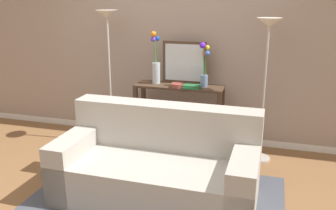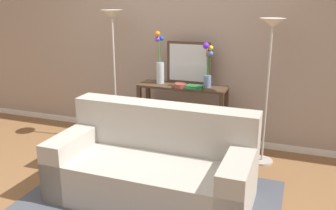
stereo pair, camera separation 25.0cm
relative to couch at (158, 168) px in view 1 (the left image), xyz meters
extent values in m
cube|color=brown|center=(-0.38, -0.25, -0.32)|extent=(16.00, 16.00, 0.02)
cube|color=white|center=(-0.38, 1.65, -0.27)|extent=(12.00, 0.15, 0.09)
cube|color=gray|center=(-0.38, 1.65, 1.25)|extent=(12.00, 0.14, 2.94)
cube|color=#474C56|center=(0.00, -0.16, -0.31)|extent=(2.42, 1.76, 0.01)
cube|color=#ADA89E|center=(0.00, -0.06, -0.10)|extent=(1.91, 0.92, 0.42)
cube|color=#ADA89E|center=(0.00, 0.26, 0.34)|extent=(1.90, 0.27, 0.46)
cube|color=#ADA89E|center=(-0.83, -0.06, -0.01)|extent=(0.25, 0.91, 0.60)
cube|color=#ADA89E|center=(0.83, -0.07, -0.01)|extent=(0.25, 0.91, 0.60)
cube|color=#473323|center=(-0.13, 1.27, 0.50)|extent=(1.12, 0.34, 0.03)
cube|color=#473323|center=(-0.13, 1.27, -0.17)|extent=(1.03, 0.29, 0.01)
cube|color=#473323|center=(-0.66, 1.12, 0.09)|extent=(0.05, 0.05, 0.80)
cube|color=#473323|center=(0.41, 1.12, 0.09)|extent=(0.05, 0.05, 0.80)
cube|color=#473323|center=(-0.66, 1.42, 0.09)|extent=(0.05, 0.05, 0.80)
cube|color=#473323|center=(0.41, 1.42, 0.09)|extent=(0.05, 0.05, 0.80)
cylinder|color=#B7B2A8|center=(-1.03, 1.17, -0.30)|extent=(0.26, 0.26, 0.02)
cylinder|color=#B7B2A8|center=(-1.03, 1.17, 0.52)|extent=(0.02, 0.02, 1.62)
cone|color=silver|center=(-1.03, 1.17, 1.38)|extent=(0.28, 0.28, 0.10)
cylinder|color=#B7B2A8|center=(0.91, 1.17, -0.30)|extent=(0.26, 0.26, 0.02)
cylinder|color=#B7B2A8|center=(0.91, 1.17, 0.49)|extent=(0.02, 0.02, 1.56)
cone|color=silver|center=(0.91, 1.17, 1.32)|extent=(0.28, 0.28, 0.10)
cube|color=#473323|center=(-0.10, 1.41, 0.79)|extent=(0.57, 0.02, 0.54)
cube|color=silver|center=(-0.10, 1.40, 0.79)|extent=(0.50, 0.01, 0.47)
cylinder|color=silver|center=(-0.44, 1.30, 0.65)|extent=(0.10, 0.10, 0.27)
cylinder|color=#3D7538|center=(-0.45, 1.30, 0.93)|extent=(0.01, 0.03, 0.30)
sphere|color=#6D3CD6|center=(-0.47, 1.29, 1.08)|extent=(0.06, 0.06, 0.06)
cylinder|color=#3D7538|center=(-0.44, 1.31, 0.94)|extent=(0.03, 0.01, 0.30)
sphere|color=blue|center=(-0.43, 1.33, 1.09)|extent=(0.06, 0.06, 0.06)
cylinder|color=#3D7538|center=(-0.45, 1.28, 0.97)|extent=(0.05, 0.04, 0.36)
sphere|color=orange|center=(-0.46, 1.27, 1.15)|extent=(0.07, 0.07, 0.07)
cylinder|color=#6B84AD|center=(0.18, 1.30, 0.59)|extent=(0.09, 0.09, 0.15)
cylinder|color=#3D7538|center=(0.19, 1.31, 0.83)|extent=(0.02, 0.02, 0.33)
sphere|color=yellow|center=(0.21, 1.32, 1.00)|extent=(0.06, 0.06, 0.06)
cylinder|color=#3D7538|center=(0.17, 1.29, 0.85)|extent=(0.03, 0.03, 0.37)
sphere|color=#5F23E0|center=(0.16, 1.28, 1.03)|extent=(0.08, 0.08, 0.08)
cylinder|color=#3D7538|center=(0.18, 1.31, 0.79)|extent=(0.03, 0.01, 0.26)
sphere|color=#E4614F|center=(0.18, 1.33, 0.92)|extent=(0.07, 0.07, 0.07)
cylinder|color=#3D7538|center=(0.20, 1.30, 0.80)|extent=(0.01, 0.03, 0.27)
sphere|color=blue|center=(0.22, 1.30, 0.93)|extent=(0.06, 0.06, 0.06)
cylinder|color=brown|center=(-0.13, 1.17, 0.54)|extent=(0.15, 0.15, 0.04)
torus|color=brown|center=(-0.13, 1.17, 0.56)|extent=(0.15, 0.15, 0.01)
cube|color=#236033|center=(0.06, 1.17, 0.53)|extent=(0.23, 0.17, 0.02)
cube|color=#236033|center=(0.06, 1.18, 0.55)|extent=(0.20, 0.14, 0.02)
cube|color=silver|center=(-0.57, 1.27, -0.26)|extent=(0.03, 0.15, 0.10)
cube|color=#6B3360|center=(-0.53, 1.27, -0.25)|extent=(0.05, 0.13, 0.12)
cube|color=maroon|center=(-0.47, 1.27, -0.26)|extent=(0.05, 0.16, 0.10)
cube|color=tan|center=(-0.42, 1.27, -0.26)|extent=(0.05, 0.17, 0.11)
cube|color=navy|center=(-0.36, 1.27, -0.26)|extent=(0.05, 0.13, 0.11)
cube|color=#2D2D33|center=(-0.31, 1.27, -0.26)|extent=(0.06, 0.16, 0.10)
cube|color=#236033|center=(-0.26, 1.27, -0.26)|extent=(0.03, 0.16, 0.11)
cube|color=#1E7075|center=(-0.23, 1.27, -0.25)|extent=(0.04, 0.18, 0.12)
cube|color=#BC3328|center=(-0.19, 1.27, -0.26)|extent=(0.02, 0.15, 0.10)
camera|label=1|loc=(1.00, -3.06, 1.60)|focal=39.02mm
camera|label=2|loc=(1.24, -2.98, 1.60)|focal=39.02mm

